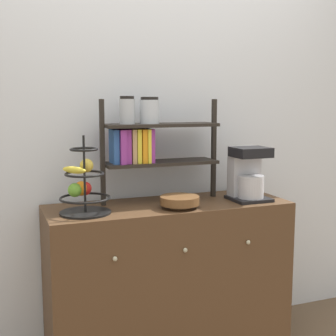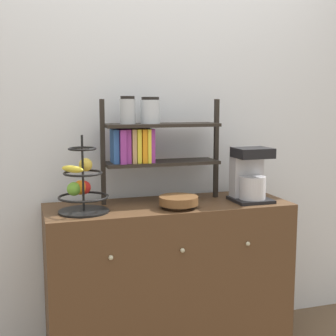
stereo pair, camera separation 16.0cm
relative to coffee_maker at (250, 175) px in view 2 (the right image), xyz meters
name	(u,v)px [view 2 (the right image)]	position (x,y,z in m)	size (l,w,h in m)	color
wall_back	(155,125)	(-0.47, 0.33, 0.28)	(7.00, 0.05, 2.60)	silver
sideboard	(169,279)	(-0.47, 0.05, -0.59)	(1.35, 0.48, 0.88)	#4C331E
coffee_maker	(250,175)	(0.00, 0.00, 0.00)	(0.21, 0.21, 0.31)	black
fruit_stand	(82,187)	(-0.95, 0.02, -0.02)	(0.26, 0.26, 0.40)	black
wooden_bowl	(179,201)	(-0.45, -0.06, -0.11)	(0.21, 0.21, 0.06)	brown
shelf_hutch	(146,138)	(-0.57, 0.15, 0.21)	(0.69, 0.20, 0.59)	black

